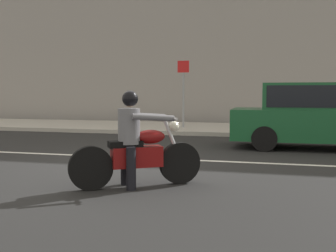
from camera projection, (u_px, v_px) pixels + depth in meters
ground_plane at (113, 164)px, 8.46m from camera, size 80.00×80.00×0.00m
sidewalk_slab at (190, 128)px, 16.16m from camera, size 40.00×4.40×0.14m
building_facade at (205, 18)px, 19.04m from camera, size 40.00×1.40×9.83m
lane_marking_stripe at (142, 158)px, 9.24m from camera, size 18.00×0.14×0.01m
motorcycle_with_rider_gray at (136, 147)px, 6.39m from camera, size 1.83×1.26×1.51m
parked_sedan_forest_green at (318, 115)px, 10.66m from camera, size 4.53×1.82×1.72m
street_sign_post at (183, 87)px, 15.49m from camera, size 0.44×0.08×2.55m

